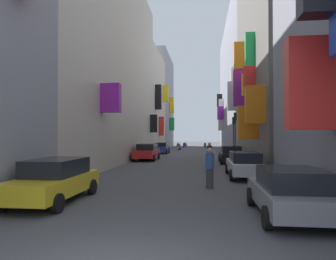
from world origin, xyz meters
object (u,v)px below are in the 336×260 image
(scooter_blue, at_px, (185,145))
(pedestrian_crossing, at_px, (210,168))
(scooter_green, at_px, (205,145))
(scooter_red, at_px, (178,146))
(parked_car_blue, at_px, (161,148))
(parked_car_silver, at_px, (244,164))
(traffic_light_near_corner, at_px, (233,130))
(parked_car_yellow, at_px, (54,179))
(pedestrian_near_left, at_px, (209,154))
(traffic_light_far_corner, at_px, (235,127))
(parked_car_red, at_px, (147,152))
(parked_car_grey, at_px, (291,192))
(scooter_silver, at_px, (179,147))
(parked_car_black, at_px, (231,154))

(scooter_blue, relative_size, pedestrian_crossing, 1.07)
(scooter_green, relative_size, scooter_red, 1.00)
(parked_car_blue, xyz_separation_m, scooter_green, (5.62, 17.34, -0.26))
(parked_car_silver, bearing_deg, traffic_light_near_corner, 86.56)
(parked_car_yellow, height_order, pedestrian_near_left, pedestrian_near_left)
(traffic_light_near_corner, distance_m, traffic_light_far_corner, 1.61)
(parked_car_red, bearing_deg, scooter_red, 88.23)
(parked_car_yellow, xyz_separation_m, pedestrian_crossing, (5.55, 3.32, 0.12))
(parked_car_grey, bearing_deg, traffic_light_far_corner, 88.11)
(scooter_silver, bearing_deg, parked_car_red, -94.44)
(parked_car_blue, xyz_separation_m, pedestrian_near_left, (5.78, -15.10, 0.17))
(scooter_silver, bearing_deg, parked_car_silver, -78.49)
(parked_car_grey, relative_size, scooter_silver, 2.06)
(pedestrian_crossing, bearing_deg, pedestrian_near_left, 88.93)
(traffic_light_near_corner, bearing_deg, scooter_silver, 116.75)
(parked_car_silver, bearing_deg, parked_car_red, 125.68)
(scooter_green, relative_size, scooter_blue, 0.99)
(parked_car_grey, bearing_deg, pedestrian_near_left, 98.42)
(parked_car_blue, distance_m, scooter_red, 14.79)
(pedestrian_crossing, height_order, traffic_light_near_corner, traffic_light_near_corner)
(parked_car_silver, relative_size, scooter_blue, 2.31)
(pedestrian_crossing, relative_size, traffic_light_near_corner, 0.42)
(parked_car_grey, distance_m, scooter_blue, 47.41)
(parked_car_blue, bearing_deg, parked_car_yellow, -89.88)
(scooter_red, relative_size, traffic_light_far_corner, 0.41)
(parked_car_silver, distance_m, parked_car_grey, 8.07)
(traffic_light_near_corner, bearing_deg, parked_car_black, -97.51)
(parked_car_red, bearing_deg, parked_car_silver, -54.32)
(parked_car_silver, bearing_deg, pedestrian_near_left, 107.58)
(scooter_blue, height_order, pedestrian_crossing, pedestrian_crossing)
(parked_car_silver, distance_m, scooter_red, 36.22)
(parked_car_grey, height_order, scooter_silver, parked_car_grey)
(parked_car_black, bearing_deg, scooter_green, 93.85)
(pedestrian_crossing, bearing_deg, parked_car_grey, -63.62)
(parked_car_black, bearing_deg, parked_car_blue, 122.02)
(pedestrian_near_left, bearing_deg, parked_car_black, 58.14)
(parked_car_black, bearing_deg, parked_car_red, 166.63)
(scooter_silver, bearing_deg, parked_car_grey, -80.57)
(parked_car_black, distance_m, pedestrian_crossing, 12.43)
(scooter_red, relative_size, pedestrian_near_left, 1.07)
(parked_car_grey, relative_size, scooter_red, 2.07)
(scooter_blue, bearing_deg, parked_car_silver, -81.67)
(parked_car_blue, height_order, traffic_light_near_corner, traffic_light_near_corner)
(parked_car_red, xyz_separation_m, pedestrian_near_left, (5.69, -4.73, 0.10))
(parked_car_blue, distance_m, pedestrian_near_left, 16.17)
(parked_car_red, height_order, parked_car_blue, parked_car_red)
(parked_car_red, distance_m, traffic_light_far_corner, 9.53)
(parked_car_grey, bearing_deg, traffic_light_near_corner, 88.27)
(scooter_red, bearing_deg, pedestrian_near_left, -80.65)
(parked_car_grey, xyz_separation_m, pedestrian_near_left, (-2.04, 13.79, 0.16))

